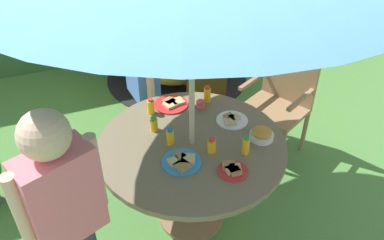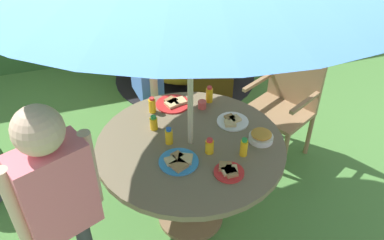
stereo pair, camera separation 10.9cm
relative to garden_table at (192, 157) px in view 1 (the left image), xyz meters
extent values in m
cube|color=#477A38|center=(0.00, 0.00, -0.63)|extent=(10.00, 10.00, 0.02)
cylinder|color=brown|center=(0.00, 0.00, -0.61)|extent=(0.50, 0.50, 0.03)
cylinder|color=brown|center=(0.00, 0.00, -0.26)|extent=(0.13, 0.13, 0.71)
cylinder|color=#75664C|center=(0.00, 0.00, 0.11)|extent=(1.27, 1.27, 0.04)
cylinder|color=#B7AD8C|center=(0.00, 0.00, 0.50)|extent=(0.04, 0.04, 2.24)
cylinder|color=#93704C|center=(0.69, 0.62, -0.40)|extent=(0.04, 0.04, 0.43)
cylinder|color=#93704C|center=(0.91, 0.20, -0.40)|extent=(0.04, 0.04, 0.43)
cylinder|color=#93704C|center=(1.05, 0.80, -0.40)|extent=(0.04, 0.04, 0.43)
cylinder|color=#93704C|center=(1.26, 0.38, -0.40)|extent=(0.04, 0.04, 0.43)
cube|color=#93704C|center=(0.98, 0.50, -0.17)|extent=(0.62, 0.65, 0.04)
cube|color=#93704C|center=(1.16, 0.59, 0.14)|extent=(0.26, 0.47, 0.58)
cube|color=#93704C|center=(0.87, 0.71, 0.05)|extent=(0.41, 0.23, 0.03)
cube|color=#93704C|center=(1.08, 0.29, 0.05)|extent=(0.41, 0.23, 0.03)
ellipsoid|color=orange|center=(0.62, 2.12, 0.17)|extent=(1.82, 1.74, 1.58)
cylinder|color=black|center=(0.62, 2.12, -0.61)|extent=(1.86, 1.86, 0.01)
cube|color=#4B310D|center=(0.69, 1.34, -0.19)|extent=(0.47, 0.07, 0.71)
cylinder|color=brown|center=(-0.09, 1.01, -0.32)|extent=(0.08, 0.08, 0.59)
cylinder|color=brown|center=(-0.08, 0.86, -0.32)|extent=(0.08, 0.08, 0.59)
cube|color=#4C72C6|center=(-0.09, 0.93, 0.22)|extent=(0.22, 0.36, 0.50)
cylinder|color=#D8B293|center=(-0.10, 1.12, 0.25)|extent=(0.06, 0.06, 0.45)
cylinder|color=#D8B293|center=(-0.07, 0.74, 0.25)|extent=(0.06, 0.06, 0.45)
sphere|color=#D8B293|center=(-0.09, 0.93, 0.59)|extent=(0.22, 0.22, 0.22)
cube|color=#EA727F|center=(-0.85, -0.35, 0.31)|extent=(0.43, 0.33, 0.55)
cylinder|color=#D8B293|center=(-1.04, -0.43, 0.33)|extent=(0.07, 0.07, 0.49)
cylinder|color=#D8B293|center=(-0.66, -0.27, 0.33)|extent=(0.07, 0.07, 0.49)
sphere|color=#D8B293|center=(-0.85, -0.35, 0.70)|extent=(0.25, 0.25, 0.25)
cylinder|color=white|center=(0.45, -0.13, 0.16)|extent=(0.16, 0.16, 0.04)
ellipsoid|color=gold|center=(0.45, -0.13, 0.19)|extent=(0.14, 0.14, 0.04)
cylinder|color=red|center=(0.13, -0.35, 0.14)|extent=(0.19, 0.19, 0.01)
cube|color=tan|center=(0.15, -0.35, 0.16)|extent=(0.08, 0.08, 0.02)
cube|color=#9E7547|center=(0.12, -0.31, 0.16)|extent=(0.10, 0.10, 0.02)
cube|color=tan|center=(0.12, -0.35, 0.16)|extent=(0.06, 0.06, 0.02)
cube|color=#9E7547|center=(0.13, -0.37, 0.16)|extent=(0.07, 0.07, 0.02)
cylinder|color=white|center=(0.36, 0.12, 0.14)|extent=(0.23, 0.23, 0.01)
cube|color=tan|center=(0.38, 0.13, 0.16)|extent=(0.08, 0.08, 0.02)
cube|color=#9E7547|center=(0.35, 0.15, 0.16)|extent=(0.07, 0.07, 0.02)
cube|color=tan|center=(0.33, 0.09, 0.16)|extent=(0.10, 0.10, 0.02)
cylinder|color=red|center=(0.01, 0.47, 0.14)|extent=(0.26, 0.26, 0.01)
cube|color=tan|center=(0.07, 0.47, 0.16)|extent=(0.10, 0.10, 0.02)
cube|color=#9E7547|center=(0.01, 0.50, 0.16)|extent=(0.11, 0.11, 0.02)
cube|color=tan|center=(0.00, 0.45, 0.16)|extent=(0.11, 0.11, 0.02)
cylinder|color=#338CD8|center=(-0.13, -0.16, 0.14)|extent=(0.25, 0.25, 0.01)
cube|color=tan|center=(-0.09, -0.17, 0.16)|extent=(0.12, 0.12, 0.02)
cube|color=#9E7547|center=(-0.13, -0.12, 0.16)|extent=(0.08, 0.08, 0.02)
cube|color=tan|center=(-0.18, -0.16, 0.16)|extent=(0.07, 0.07, 0.02)
cube|color=#9E7547|center=(-0.14, -0.21, 0.16)|extent=(0.12, 0.12, 0.02)
cylinder|color=yellow|center=(0.08, -0.13, 0.18)|extent=(0.06, 0.06, 0.09)
cylinder|color=red|center=(0.08, -0.13, 0.23)|extent=(0.04, 0.04, 0.02)
cylinder|color=yellow|center=(-0.14, 0.04, 0.19)|extent=(0.05, 0.05, 0.10)
cylinder|color=blue|center=(-0.14, 0.04, 0.25)|extent=(0.04, 0.04, 0.02)
cylinder|color=yellow|center=(-0.20, 0.22, 0.18)|extent=(0.05, 0.05, 0.09)
cylinder|color=green|center=(-0.20, 0.22, 0.23)|extent=(0.04, 0.04, 0.02)
cylinder|color=yellow|center=(0.29, 0.43, 0.19)|extent=(0.05, 0.05, 0.11)
cylinder|color=red|center=(0.29, 0.43, 0.26)|extent=(0.04, 0.04, 0.02)
cylinder|color=yellow|center=(-0.16, 0.43, 0.19)|extent=(0.05, 0.05, 0.11)
cylinder|color=red|center=(-0.16, 0.43, 0.25)|extent=(0.04, 0.04, 0.02)
cylinder|color=yellow|center=(0.28, -0.23, 0.19)|extent=(0.05, 0.05, 0.11)
cylinder|color=green|center=(0.28, -0.23, 0.26)|extent=(0.03, 0.03, 0.02)
cylinder|color=#E04C47|center=(0.21, 0.36, 0.16)|extent=(0.06, 0.06, 0.06)
camera|label=1|loc=(-0.72, -1.87, 1.79)|focal=36.27mm
camera|label=2|loc=(-0.62, -1.90, 1.79)|focal=36.27mm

